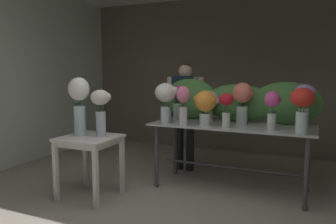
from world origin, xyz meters
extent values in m
plane|color=#9E9384|center=(0.00, 1.91, 0.00)|extent=(8.40, 8.40, 0.00)
cube|color=#706656|center=(0.00, 3.82, 1.42)|extent=(5.92, 0.12, 2.83)
cube|color=silver|center=(-2.96, 1.91, 1.42)|extent=(0.12, 3.94, 2.83)
cube|color=#BBC1BD|center=(0.45, 1.75, 0.83)|extent=(1.99, 0.81, 0.02)
cylinder|color=#4C4C51|center=(-0.45, 1.45, 0.41)|extent=(0.05, 0.05, 0.82)
sphere|color=#4C4C51|center=(-0.45, 1.45, 0.03)|extent=(0.07, 0.07, 0.07)
cylinder|color=#4C4C51|center=(1.35, 1.45, 0.41)|extent=(0.05, 0.05, 0.82)
sphere|color=#4C4C51|center=(1.35, 1.45, 0.03)|extent=(0.07, 0.07, 0.07)
cylinder|color=#4C4C51|center=(-0.45, 2.06, 0.41)|extent=(0.05, 0.05, 0.82)
sphere|color=#4C4C51|center=(-0.45, 2.06, 0.03)|extent=(0.07, 0.07, 0.07)
cylinder|color=#4C4C51|center=(1.35, 2.06, 0.41)|extent=(0.05, 0.05, 0.82)
sphere|color=#4C4C51|center=(1.35, 2.06, 0.03)|extent=(0.07, 0.07, 0.07)
cylinder|color=#4C4C51|center=(0.45, 1.75, 0.29)|extent=(1.79, 0.03, 0.03)
cube|color=silver|center=(-1.01, 0.80, 0.72)|extent=(0.64, 0.62, 0.03)
cube|color=silver|center=(-1.01, 0.80, 0.68)|extent=(0.58, 0.56, 0.06)
cube|color=silver|center=(-1.29, 0.53, 0.35)|extent=(0.05, 0.05, 0.71)
cube|color=silver|center=(-0.74, 0.53, 0.35)|extent=(0.05, 0.05, 0.71)
cube|color=silver|center=(-1.29, 1.07, 0.35)|extent=(0.05, 0.05, 0.71)
cube|color=silver|center=(-0.74, 1.07, 0.35)|extent=(0.05, 0.05, 0.71)
cylinder|color=#232328|center=(-0.48, 2.31, 0.41)|extent=(0.12, 0.12, 0.82)
cylinder|color=#232328|center=(-0.31, 2.31, 0.41)|extent=(0.12, 0.12, 0.82)
cube|color=silver|center=(-0.40, 2.31, 1.11)|extent=(0.40, 0.22, 0.59)
cube|color=#192833|center=(-0.40, 2.20, 1.07)|extent=(0.34, 0.02, 0.71)
cylinder|color=beige|center=(-0.64, 2.31, 1.14)|extent=(0.09, 0.09, 0.55)
cylinder|color=beige|center=(-0.15, 2.31, 1.14)|extent=(0.09, 0.09, 0.55)
sphere|color=beige|center=(-0.40, 2.31, 1.50)|extent=(0.20, 0.20, 0.20)
ellipsoid|color=black|center=(-0.40, 2.33, 1.57)|extent=(0.15, 0.15, 0.09)
ellipsoid|color=#477F3D|center=(-0.21, 2.04, 1.12)|extent=(0.76, 0.27, 0.56)
ellipsoid|color=#477F3D|center=(0.45, 2.04, 1.09)|extent=(0.93, 0.28, 0.49)
ellipsoid|color=#477F3D|center=(1.06, 2.04, 1.11)|extent=(0.86, 0.23, 0.53)
cylinder|color=silver|center=(0.44, 1.51, 0.93)|extent=(0.09, 0.09, 0.18)
cylinder|color=#9EBCB2|center=(0.44, 1.51, 0.88)|extent=(0.09, 0.09, 0.07)
cylinder|color=#2D6028|center=(0.46, 1.52, 0.99)|extent=(0.01, 0.01, 0.28)
cylinder|color=#2D6028|center=(0.43, 1.52, 0.99)|extent=(0.01, 0.01, 0.28)
cylinder|color=#2D6028|center=(0.43, 1.49, 0.99)|extent=(0.01, 0.01, 0.28)
ellipsoid|color=red|center=(0.44, 1.51, 1.17)|extent=(0.17, 0.17, 0.15)
sphere|color=red|center=(0.39, 1.50, 1.18)|extent=(0.08, 0.08, 0.08)
cylinder|color=silver|center=(0.95, 1.56, 0.93)|extent=(0.09, 0.09, 0.19)
cylinder|color=#9EBCB2|center=(0.95, 1.56, 0.88)|extent=(0.09, 0.09, 0.08)
cylinder|color=#477F3D|center=(0.96, 1.56, 0.99)|extent=(0.01, 0.01, 0.29)
cylinder|color=#477F3D|center=(0.93, 1.58, 0.99)|extent=(0.01, 0.01, 0.29)
cylinder|color=#477F3D|center=(0.94, 1.54, 0.99)|extent=(0.01, 0.01, 0.29)
ellipsoid|color=#E54C9E|center=(0.95, 1.56, 1.19)|extent=(0.17, 0.17, 0.18)
sphere|color=#E54C9E|center=(0.90, 1.58, 1.18)|extent=(0.06, 0.06, 0.06)
sphere|color=#E54C9E|center=(1.02, 1.59, 1.18)|extent=(0.06, 0.06, 0.06)
ellipsoid|color=#28562D|center=(0.95, 1.59, 1.05)|extent=(0.10, 0.05, 0.03)
cylinder|color=silver|center=(-0.37, 1.54, 0.95)|extent=(0.12, 0.12, 0.21)
cylinder|color=#9EBCB2|center=(-0.37, 1.54, 0.89)|extent=(0.11, 0.11, 0.09)
cylinder|color=#387033|center=(-0.35, 1.54, 1.00)|extent=(0.01, 0.01, 0.31)
cylinder|color=#387033|center=(-0.38, 1.56, 1.00)|extent=(0.01, 0.01, 0.31)
cylinder|color=#387033|center=(-0.38, 1.52, 1.00)|extent=(0.01, 0.01, 0.31)
ellipsoid|color=white|center=(-0.37, 1.54, 1.23)|extent=(0.27, 0.27, 0.24)
sphere|color=white|center=(-0.25, 1.56, 1.26)|extent=(0.09, 0.09, 0.09)
ellipsoid|color=#2D6028|center=(-0.33, 1.52, 1.07)|extent=(0.06, 0.11, 0.03)
cylinder|color=silver|center=(0.56, 1.83, 0.95)|extent=(0.14, 0.14, 0.23)
cylinder|color=#9EBCB2|center=(0.56, 1.83, 0.89)|extent=(0.13, 0.13, 0.09)
cylinder|color=#2D6028|center=(0.58, 1.84, 1.01)|extent=(0.01, 0.01, 0.31)
cylinder|color=#2D6028|center=(0.56, 1.86, 1.01)|extent=(0.01, 0.01, 0.31)
cylinder|color=#2D6028|center=(0.53, 1.83, 1.01)|extent=(0.01, 0.01, 0.31)
cylinder|color=#2D6028|center=(0.55, 1.79, 1.01)|extent=(0.01, 0.01, 0.31)
ellipsoid|color=#EF7A60|center=(0.56, 1.83, 1.24)|extent=(0.24, 0.24, 0.25)
sphere|color=#EF7A60|center=(0.46, 1.86, 1.25)|extent=(0.08, 0.08, 0.08)
sphere|color=#EF7A60|center=(0.63, 1.85, 1.22)|extent=(0.11, 0.11, 0.11)
cylinder|color=silver|center=(1.27, 1.82, 0.96)|extent=(0.11, 0.11, 0.24)
cylinder|color=#9EBCB2|center=(1.27, 1.82, 0.89)|extent=(0.10, 0.10, 0.10)
cylinder|color=#387033|center=(1.30, 1.82, 1.03)|extent=(0.01, 0.01, 0.37)
cylinder|color=#387033|center=(1.27, 1.84, 1.03)|extent=(0.01, 0.01, 0.37)
cylinder|color=#387033|center=(1.25, 1.82, 1.03)|extent=(0.01, 0.01, 0.37)
cylinder|color=#387033|center=(1.28, 1.79, 1.03)|extent=(0.01, 0.01, 0.37)
ellipsoid|color=#B28ED1|center=(1.27, 1.82, 1.27)|extent=(0.24, 0.24, 0.17)
sphere|color=#B28ED1|center=(1.34, 1.80, 1.28)|extent=(0.07, 0.07, 0.07)
cylinder|color=silver|center=(0.11, 1.86, 0.91)|extent=(0.11, 0.11, 0.14)
cylinder|color=#9EBCB2|center=(0.11, 1.86, 0.87)|extent=(0.10, 0.10, 0.06)
cylinder|color=#28562D|center=(0.13, 1.86, 0.96)|extent=(0.01, 0.01, 0.22)
cylinder|color=#28562D|center=(0.12, 1.88, 0.96)|extent=(0.01, 0.01, 0.22)
cylinder|color=#28562D|center=(0.09, 1.86, 0.96)|extent=(0.01, 0.01, 0.22)
cylinder|color=#28562D|center=(0.11, 1.85, 0.96)|extent=(0.01, 0.01, 0.22)
ellipsoid|color=#EFB2BC|center=(0.11, 1.86, 1.13)|extent=(0.24, 0.24, 0.23)
sphere|color=#EFB2BC|center=(0.04, 1.84, 1.13)|extent=(0.07, 0.07, 0.07)
sphere|color=#EFB2BC|center=(0.20, 1.88, 1.12)|extent=(0.09, 0.09, 0.09)
cylinder|color=silver|center=(1.27, 1.45, 0.96)|extent=(0.12, 0.12, 0.24)
cylinder|color=#9EBCB2|center=(1.27, 1.45, 0.89)|extent=(0.11, 0.11, 0.10)
cylinder|color=#387033|center=(1.29, 1.45, 1.01)|extent=(0.01, 0.01, 0.32)
cylinder|color=#387033|center=(1.26, 1.47, 1.01)|extent=(0.01, 0.01, 0.32)
cylinder|color=#387033|center=(1.25, 1.42, 1.01)|extent=(0.01, 0.01, 0.32)
ellipsoid|color=red|center=(1.27, 1.45, 1.23)|extent=(0.25, 0.25, 0.21)
sphere|color=red|center=(1.20, 1.48, 1.25)|extent=(0.07, 0.07, 0.07)
sphere|color=red|center=(1.35, 1.46, 1.22)|extent=(0.07, 0.07, 0.07)
cylinder|color=silver|center=(-0.34, 1.87, 0.95)|extent=(0.12, 0.12, 0.22)
cylinder|color=#9EBCB2|center=(-0.34, 1.87, 0.89)|extent=(0.11, 0.11, 0.09)
cylinder|color=#2D6028|center=(-0.31, 1.87, 1.01)|extent=(0.01, 0.01, 0.31)
cylinder|color=#2D6028|center=(-0.36, 1.90, 1.01)|extent=(0.01, 0.01, 0.31)
cylinder|color=#2D6028|center=(-0.35, 1.84, 1.01)|extent=(0.01, 0.01, 0.31)
ellipsoid|color=#D1338E|center=(-0.34, 1.87, 1.22)|extent=(0.22, 0.22, 0.17)
sphere|color=#D1338E|center=(-0.40, 1.86, 1.23)|extent=(0.10, 0.10, 0.10)
sphere|color=#D1338E|center=(-0.24, 1.85, 1.22)|extent=(0.11, 0.11, 0.11)
cylinder|color=silver|center=(0.16, 1.56, 0.91)|extent=(0.14, 0.14, 0.15)
cylinder|color=#9EBCB2|center=(0.16, 1.56, 0.87)|extent=(0.13, 0.13, 0.06)
cylinder|color=#28562D|center=(0.20, 1.55, 0.96)|extent=(0.01, 0.01, 0.21)
cylinder|color=#28562D|center=(0.14, 1.59, 0.96)|extent=(0.01, 0.01, 0.21)
cylinder|color=#28562D|center=(0.14, 1.54, 0.96)|extent=(0.01, 0.01, 0.21)
ellipsoid|color=orange|center=(0.16, 1.56, 1.14)|extent=(0.26, 0.26, 0.26)
sphere|color=orange|center=(0.05, 1.58, 1.16)|extent=(0.10, 0.10, 0.10)
sphere|color=orange|center=(0.27, 1.53, 1.16)|extent=(0.08, 0.08, 0.08)
cylinder|color=silver|center=(-0.08, 1.43, 0.96)|extent=(0.10, 0.10, 0.23)
cylinder|color=#9EBCB2|center=(-0.08, 1.43, 0.89)|extent=(0.09, 0.09, 0.10)
cylinder|color=#2D6028|center=(-0.06, 1.43, 1.01)|extent=(0.01, 0.01, 0.31)
cylinder|color=#2D6028|center=(-0.09, 1.45, 1.01)|extent=(0.01, 0.01, 0.31)
cylinder|color=#2D6028|center=(-0.09, 1.41, 1.01)|extent=(0.01, 0.01, 0.31)
ellipsoid|color=pink|center=(-0.08, 1.43, 1.22)|extent=(0.16, 0.16, 0.21)
sphere|color=pink|center=(-0.14, 1.44, 1.22)|extent=(0.05, 0.05, 0.05)
ellipsoid|color=#477F3D|center=(-0.10, 1.43, 1.09)|extent=(0.06, 0.11, 0.03)
cylinder|color=silver|center=(-1.14, 0.80, 0.92)|extent=(0.14, 0.14, 0.36)
cylinder|color=#9EBCB2|center=(-1.14, 0.80, 0.82)|extent=(0.13, 0.13, 0.15)
cylinder|color=#387033|center=(-1.12, 0.80, 0.98)|extent=(0.01, 0.01, 0.47)
cylinder|color=#387033|center=(-1.15, 0.82, 0.98)|extent=(0.01, 0.01, 0.47)
cylinder|color=#387033|center=(-1.15, 0.78, 0.98)|extent=(0.01, 0.01, 0.47)
ellipsoid|color=white|center=(-1.14, 0.80, 1.30)|extent=(0.25, 0.25, 0.27)
sphere|color=white|center=(-1.23, 0.83, 1.30)|extent=(0.09, 0.09, 0.09)
ellipsoid|color=#2D6028|center=(-1.18, 0.81, 1.12)|extent=(0.04, 0.10, 0.03)
cylinder|color=silver|center=(-0.89, 0.87, 0.89)|extent=(0.12, 0.12, 0.30)
cylinder|color=#9EBCB2|center=(-0.89, 0.87, 0.81)|extent=(0.11, 0.11, 0.13)
cylinder|color=#2D6028|center=(-0.87, 0.87, 0.95)|extent=(0.01, 0.01, 0.40)
cylinder|color=#2D6028|center=(-0.90, 0.89, 0.95)|extent=(0.01, 0.01, 0.40)
cylinder|color=#2D6028|center=(-0.90, 0.84, 0.95)|extent=(0.01, 0.01, 0.40)
ellipsoid|color=silver|center=(-0.89, 0.87, 1.20)|extent=(0.22, 0.22, 0.18)
sphere|color=silver|center=(-0.82, 0.89, 1.21)|extent=(0.10, 0.10, 0.10)
camera|label=1|loc=(1.42, -2.33, 1.52)|focal=35.78mm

